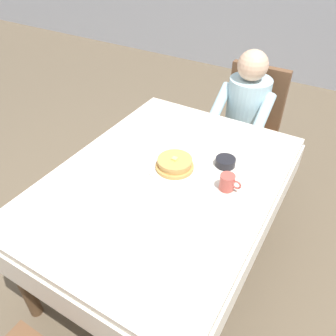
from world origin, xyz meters
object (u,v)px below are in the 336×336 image
Objects in this scene: diner_person at (245,112)px; cup_coffee at (227,182)px; dining_table_main at (165,190)px; knife_right_of_plate at (205,184)px; bowl_butter at (225,162)px; breakfast_stack at (175,164)px; plate_breakfast at (175,169)px; syrup_pitcher at (151,136)px; spoon_near_edge at (142,207)px; chair_diner at (249,119)px; fork_left_of_plate at (143,161)px.

cup_coffee is at bearing 104.53° from diner_person.
dining_table_main is 7.62× the size of knife_right_of_plate.
bowl_butter is at bearing 48.25° from dining_table_main.
cup_coffee reaches higher than bowl_butter.
diner_person reaches higher than breakfast_stack.
plate_breakfast is at bearing -179.37° from cup_coffee.
plate_breakfast is 0.32m from syrup_pitcher.
cup_coffee is 0.56× the size of knife_right_of_plate.
diner_person reaches higher than dining_table_main.
diner_person is 1.26m from spoon_near_edge.
cup_coffee is 0.12m from knife_right_of_plate.
cup_coffee reaches higher than dining_table_main.
cup_coffee reaches higher than breakfast_stack.
syrup_pitcher is at bearing 66.91° from diner_person.
plate_breakfast is at bearing 78.01° from knife_right_of_plate.
dining_table_main is 19.05× the size of syrup_pitcher.
cup_coffee is 0.59m from syrup_pitcher.
bowl_butter is at bearing 115.46° from cup_coffee.
plate_breakfast is 0.19m from knife_right_of_plate.
cup_coffee is at bearing 0.63° from plate_breakfast.
cup_coffee is (0.30, 0.00, 0.03)m from plate_breakfast.
diner_person reaches higher than bowl_butter.
chair_diner is 1.16m from fork_left_of_plate.
bowl_butter is at bearing 0.38° from syrup_pitcher.
bowl_butter is 0.55× the size of knife_right_of_plate.
cup_coffee is 0.75× the size of spoon_near_edge.
diner_person is 6.22× the size of fork_left_of_plate.
knife_right_of_plate is at bearing 55.81° from spoon_near_edge.
knife_right_of_plate and spoon_near_edge have the same top height.
bowl_butter reaches higher than knife_right_of_plate.
chair_diner reaches higher than knife_right_of_plate.
fork_left_of_plate is at bearing -69.81° from syrup_pitcher.
knife_right_of_plate is at bearing -23.47° from syrup_pitcher.
plate_breakfast is 1.40× the size of knife_right_of_plate.
breakfast_stack is 0.32m from syrup_pitcher.
bowl_butter reaches higher than plate_breakfast.
syrup_pitcher is 0.44× the size of fork_left_of_plate.
bowl_butter is 0.61× the size of fork_left_of_plate.
breakfast_stack is (0.00, 0.00, 0.03)m from plate_breakfast.
spoon_near_edge is (-0.29, -0.33, -0.04)m from cup_coffee.
knife_right_of_plate is at bearing -6.13° from breakfast_stack.
breakfast_stack is at bearing -33.80° from syrup_pitcher.
syrup_pitcher is (-0.26, 0.18, 0.03)m from plate_breakfast.
breakfast_stack is 1.37× the size of spoon_near_edge.
knife_right_of_plate is (0.13, -1.11, 0.21)m from chair_diner.
fork_left_of_plate and spoon_near_edge have the same top height.
breakfast_stack is (0.02, 0.08, 0.13)m from dining_table_main.
cup_coffee is at bearing 0.57° from breakfast_stack.
cup_coffee is 0.44m from spoon_near_edge.
chair_diner reaches higher than breakfast_stack.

